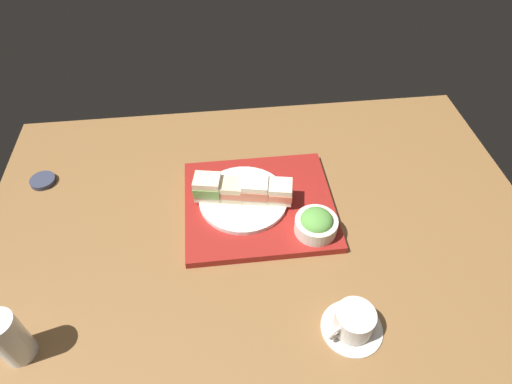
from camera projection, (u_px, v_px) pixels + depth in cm
name	position (u px, v px, depth cm)	size (l,w,h in cm)	color
ground_plane	(262.00, 230.00, 110.18)	(140.00, 100.00, 3.00)	brown
serving_tray	(258.00, 205.00, 112.75)	(38.09, 33.82, 2.05)	maroon
sandwich_plate	(243.00, 199.00, 112.00)	(22.95, 22.95, 1.24)	white
sandwich_nearmost	(279.00, 192.00, 109.21)	(7.79, 6.86, 5.35)	#EFE5C1
sandwich_inner_near	(255.00, 190.00, 109.29)	(7.68, 6.84, 5.86)	#EFE5C1
sandwich_inner_far	(231.00, 190.00, 109.86)	(7.70, 6.60, 5.00)	beige
sandwich_farmost	(207.00, 187.00, 109.65)	(7.59, 6.91, 6.29)	beige
salad_bowl	(316.00, 223.00, 103.76)	(10.32, 10.32, 5.98)	silver
coffee_cup	(353.00, 323.00, 88.32)	(12.84, 12.84, 6.30)	silver
drinking_glass	(9.00, 338.00, 82.31)	(6.29, 6.29, 12.90)	silver
small_sauce_dish	(43.00, 181.00, 119.31)	(6.74, 6.74, 1.34)	#33384C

